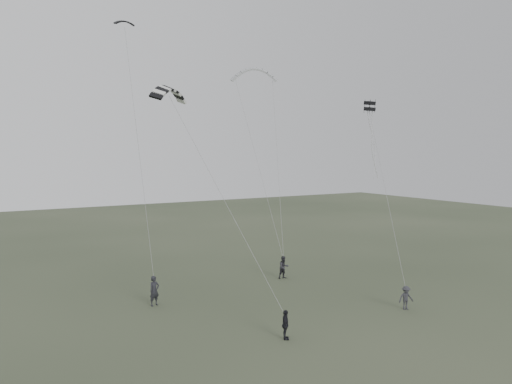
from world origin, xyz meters
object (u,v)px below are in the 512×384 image
kite_dark_small (124,21)px  kite_box (370,106)px  flyer_far (406,298)px  kite_striped (169,88)px  flyer_left (154,291)px  flyer_right (284,267)px  flyer_center (285,325)px  kite_pale_large (254,69)px

kite_dark_small → kite_box: size_ratio=2.08×
flyer_far → kite_striped: 19.94m
flyer_left → flyer_right: flyer_left is taller
flyer_right → flyer_center: flyer_right is taller
flyer_left → kite_dark_small: 19.86m
kite_pale_large → flyer_far: bearing=-57.7°
flyer_far → kite_pale_large: 23.78m
kite_striped → kite_box: (15.33, -1.20, -0.46)m
flyer_center → flyer_left: bearing=53.4°
flyer_center → flyer_far: size_ratio=1.05×
flyer_center → kite_box: 18.39m
kite_pale_large → flyer_left: bearing=-119.8°
kite_dark_small → kite_striped: (0.22, -8.37, -5.79)m
kite_pale_large → kite_striped: 15.63m
flyer_left → flyer_center: 10.19m
flyer_left → kite_box: (15.82, -3.09, 12.52)m
kite_striped → kite_box: size_ratio=4.33×
kite_dark_small → kite_pale_large: size_ratio=0.36×
flyer_center → flyer_far: bearing=-58.3°
kite_box → flyer_right: bearing=127.1°
flyer_center → kite_pale_large: bearing=4.4°
flyer_center → kite_striped: bearing=55.6°
flyer_far → kite_box: bearing=86.5°
flyer_far → kite_dark_small: (-13.34, 15.52, 18.99)m
flyer_far → kite_striped: kite_striped is taller
flyer_right → kite_striped: size_ratio=0.59×
flyer_center → kite_box: kite_box is taller
kite_dark_small → kite_pale_large: bearing=5.3°
flyer_far → kite_striped: bearing=168.3°
flyer_far → kite_box: (2.21, 5.95, 12.74)m
flyer_center → flyer_far: flyer_center is taller
flyer_far → flyer_right: bearing=119.3°
kite_striped → flyer_far: bearing=-64.4°
kite_striped → kite_box: 15.39m
flyer_left → flyer_center: bearing=-83.1°
flyer_center → kite_striped: (-3.59, 7.45, 13.16)m
flyer_center → kite_dark_small: size_ratio=1.10×
flyer_right → kite_dark_small: (-11.01, 4.94, 18.86)m
flyer_far → flyer_center: bearing=-161.3°
kite_dark_small → kite_pale_large: kite_dark_small is taller
flyer_center → flyer_right: bearing=-3.6°
kite_dark_small → kite_striped: bearing=-89.6°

